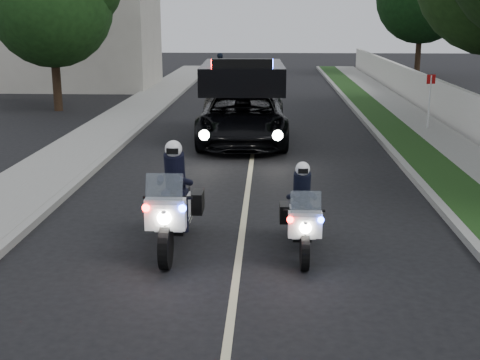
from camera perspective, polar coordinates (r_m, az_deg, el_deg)
The scene contains 17 objects.
ground at distance 10.30m, azimuth -0.27°, elevation -8.18°, with size 120.00×120.00×0.00m, color black.
curb_right at distance 20.20m, azimuth 12.94°, elevation 3.05°, with size 0.20×60.00×0.15m, color gray.
grass_verge at distance 20.33m, azimuth 14.89°, elevation 3.01°, with size 1.20×60.00×0.16m, color #193814.
sidewalk_right at distance 20.65m, azimuth 18.42°, elevation 2.92°, with size 1.40×60.00×0.16m, color gray.
curb_left at distance 20.40m, azimuth -10.39°, elevation 3.29°, with size 0.20×60.00×0.15m, color gray.
sidewalk_left at distance 20.67m, azimuth -13.37°, elevation 3.29°, with size 2.00×60.00×0.16m, color gray.
building_far at distance 37.01m, azimuth -14.17°, elevation 13.41°, with size 8.00×6.00×7.00m, color #A8A396.
lane_marking at distance 19.89m, azimuth 1.22°, elevation 3.04°, with size 0.12×50.00×0.01m, color #BFB78C.
police_moto_left at distance 11.37m, azimuth -5.86°, elevation -6.02°, with size 0.78×2.24×1.90m, color silver, non-canonical shape.
police_moto_right at distance 11.16m, azimuth 5.48°, elevation -6.42°, with size 0.65×1.86×1.58m, color silver, non-canonical shape.
police_suv at distance 20.67m, azimuth 0.23°, elevation 3.47°, with size 2.77×5.98×2.91m, color black.
bicycle at distance 34.27m, azimuth -1.80°, elevation 7.90°, with size 0.67×1.92×1.00m, color black.
cyclist at distance 34.27m, azimuth -1.80°, elevation 7.90°, with size 0.66×0.44×1.84m, color black.
sign_post at distance 23.26m, azimuth 16.39°, elevation 4.13°, with size 0.32×0.32×2.06m, color red, non-canonical shape.
tree_right_e at distance 44.33m, azimuth 15.50°, elevation 8.91°, with size 5.88×5.88×9.81m, color black, non-canonical shape.
tree_left_near at distance 28.48m, azimuth -15.90°, elevation 5.99°, with size 5.05×5.05×8.42m, color #183E14, non-canonical shape.
tree_left_far at distance 38.25m, azimuth -12.72°, elevation 8.26°, with size 6.66×6.66×11.09m, color #193310, non-canonical shape.
Camera 1 is at (0.50, -9.48, 3.99)m, focal length 47.72 mm.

